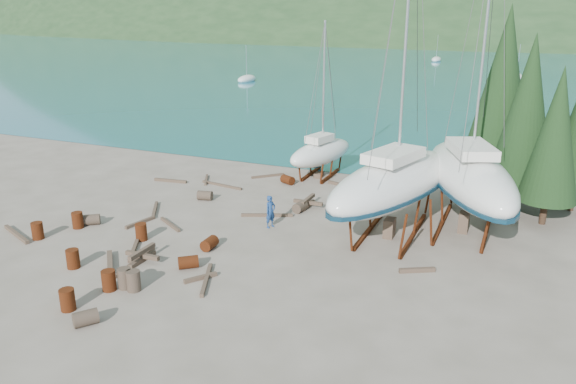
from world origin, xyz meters
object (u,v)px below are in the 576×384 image
at_px(small_sailboat_shore, 321,152).
at_px(large_sailboat_far, 470,175).
at_px(worker, 270,212).
at_px(large_sailboat_near, 395,182).

bearing_deg(small_sailboat_shore, large_sailboat_far, -15.97).
relative_size(small_sailboat_shore, worker, 5.93).
bearing_deg(worker, large_sailboat_near, -52.44).
height_order(large_sailboat_far, small_sailboat_shore, large_sailboat_far).
relative_size(large_sailboat_near, large_sailboat_far, 0.97).
distance_m(large_sailboat_near, worker, 6.69).
bearing_deg(worker, small_sailboat_shore, 26.89).
xyz_separation_m(large_sailboat_far, small_sailboat_shore, (-10.46, 6.17, -1.20)).
bearing_deg(large_sailboat_near, large_sailboat_far, 49.92).
relative_size(large_sailboat_far, small_sailboat_shore, 1.71).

